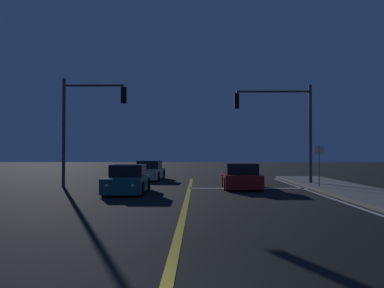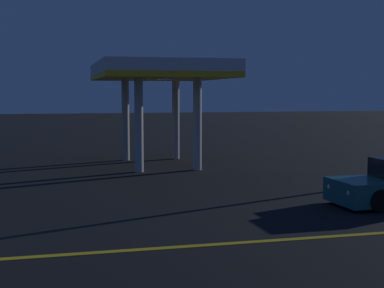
{
  "view_description": "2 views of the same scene",
  "coord_description": "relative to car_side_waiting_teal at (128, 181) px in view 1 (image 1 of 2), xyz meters",
  "views": [
    {
      "loc": [
        0.45,
        -4.91,
        1.91
      ],
      "look_at": [
        0.15,
        16.76,
        2.35
      ],
      "focal_mm": 39.8,
      "sensor_mm": 36.0,
      "label": 1
    },
    {
      "loc": [
        11.34,
        5.2,
        3.26
      ],
      "look_at": [
        -0.52,
        8.19,
        2.14
      ],
      "focal_mm": 52.55,
      "sensor_mm": 36.0,
      "label": 2
    }
  ],
  "objects": [
    {
      "name": "lane_line_edge_right",
      "position": [
        8.91,
        -5.56,
        -0.58
      ],
      "size": [
        0.16,
        32.87,
        0.01
      ],
      "primitive_type": "cube",
      "color": "silver",
      "rests_on": "ground"
    },
    {
      "name": "street_sign_corner",
      "position": [
        9.66,
        2.11,
        0.97
      ],
      "size": [
        0.56,
        0.14,
        2.29
      ],
      "color": "slate",
      "rests_on": "ground"
    },
    {
      "name": "traffic_signal_near_right",
      "position": [
        8.33,
        4.91,
        3.4
      ],
      "size": [
        4.56,
        0.28,
        5.91
      ],
      "rotation": [
        0.0,
        0.0,
        3.14
      ],
      "color": "#38383D",
      "rests_on": "ground"
    },
    {
      "name": "lane_line_center",
      "position": [
        2.89,
        -5.56,
        -0.58
      ],
      "size": [
        0.2,
        32.87,
        0.01
      ],
      "primitive_type": "cube",
      "color": "gold",
      "rests_on": "ground"
    },
    {
      "name": "traffic_signal_far_left",
      "position": [
        -2.95,
        3.51,
        3.44
      ],
      "size": [
        3.59,
        0.28,
        6.07
      ],
      "color": "#38383D",
      "rests_on": "ground"
    },
    {
      "name": "car_side_waiting_teal",
      "position": [
        0.0,
        0.0,
        0.0
      ],
      "size": [
        1.9,
        4.31,
        1.34
      ],
      "rotation": [
        0.0,
        0.0,
        3.15
      ],
      "color": "#195960",
      "rests_on": "ground"
    },
    {
      "name": "stop_bar",
      "position": [
        6.03,
        2.61,
        -0.58
      ],
      "size": [
        6.27,
        0.5,
        0.01
      ],
      "primitive_type": "cube",
      "color": "silver",
      "rests_on": "ground"
    },
    {
      "name": "car_lead_oncoming_silver",
      "position": [
        -0.1,
        9.78,
        0.0
      ],
      "size": [
        2.01,
        4.47,
        1.34
      ],
      "rotation": [
        0.0,
        0.0,
        3.09
      ],
      "color": "#B2B5BA",
      "rests_on": "ground"
    },
    {
      "name": "car_following_oncoming_red",
      "position": [
        5.66,
        2.64,
        0.0
      ],
      "size": [
        2.05,
        4.51,
        1.34
      ],
      "rotation": [
        0.0,
        0.0,
        -0.02
      ],
      "color": "maroon",
      "rests_on": "ground"
    }
  ]
}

